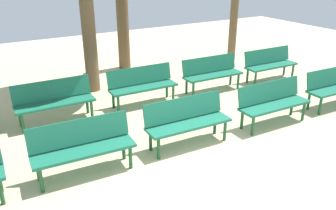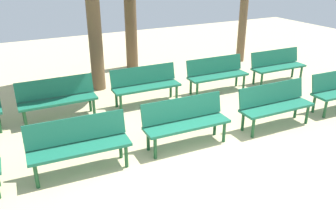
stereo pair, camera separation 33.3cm
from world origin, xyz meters
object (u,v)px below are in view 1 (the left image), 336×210
(bench_r0_c2, at_px, (187,119))
(bench_r1_c4, at_px, (270,63))
(bench_r0_c3, at_px, (273,101))
(bench_r1_c1, at_px, (54,99))
(bench_r1_c3, at_px, (212,72))
(tree_2, at_px, (123,24))
(bench_r0_c1, at_px, (82,144))
(bench_r1_c2, at_px, (142,84))
(tree_3, at_px, (234,19))
(bench_r0_c4, at_px, (335,85))

(bench_r0_c2, bearing_deg, bench_r1_c4, 27.65)
(bench_r0_c3, xyz_separation_m, bench_r1_c1, (-3.85, 2.36, 0.00))
(bench_r1_c3, xyz_separation_m, tree_2, (-1.12, 3.00, 0.85))
(bench_r0_c1, bearing_deg, bench_r1_c2, 48.41)
(bench_r1_c2, xyz_separation_m, tree_2, (0.82, 2.92, 0.85))
(bench_r1_c2, relative_size, tree_2, 0.59)
(bench_r1_c2, height_order, tree_3, tree_3)
(bench_r0_c3, relative_size, tree_2, 0.59)
(bench_r0_c3, relative_size, bench_r1_c2, 1.00)
(bench_r1_c3, bearing_deg, bench_r0_c2, -133.87)
(bench_r1_c1, relative_size, tree_3, 0.58)
(bench_r1_c4, relative_size, tree_2, 0.59)
(bench_r1_c3, bearing_deg, tree_2, 112.28)
(bench_r0_c3, distance_m, tree_2, 5.38)
(bench_r0_c1, distance_m, bench_r1_c4, 6.24)
(bench_r1_c2, bearing_deg, bench_r1_c1, 179.82)
(bench_r0_c2, xyz_separation_m, bench_r1_c4, (4.02, 1.92, 0.00))
(bench_r1_c1, bearing_deg, bench_r1_c4, -1.64)
(bench_r1_c2, xyz_separation_m, bench_r1_c3, (1.95, -0.09, 0.00))
(bench_r1_c3, relative_size, tree_3, 0.59)
(bench_r0_c3, bearing_deg, tree_2, 102.41)
(bench_r0_c2, relative_size, bench_r1_c3, 1.00)
(bench_r0_c4, distance_m, bench_r1_c2, 4.47)
(bench_r0_c3, height_order, bench_r1_c1, same)
(bench_r1_c3, bearing_deg, bench_r1_c1, 179.61)
(bench_r1_c3, bearing_deg, bench_r0_c3, -90.99)
(bench_r0_c4, relative_size, bench_r1_c1, 1.01)
(bench_r0_c2, height_order, bench_r1_c2, same)
(bench_r0_c4, bearing_deg, bench_r1_c3, 132.57)
(bench_r0_c1, bearing_deg, bench_r0_c3, 0.33)
(bench_r0_c3, distance_m, bench_r1_c3, 2.21)
(bench_r1_c3, height_order, tree_3, tree_3)
(bench_r0_c2, distance_m, bench_r1_c3, 2.94)
(bench_r1_c3, relative_size, tree_2, 0.59)
(tree_2, bearing_deg, bench_r1_c2, -105.76)
(bench_r0_c1, distance_m, tree_2, 5.86)
(bench_r0_c3, xyz_separation_m, tree_3, (2.46, 4.23, 0.87))
(bench_r0_c4, xyz_separation_m, bench_r1_c3, (-1.87, 2.23, 0.00))
(bench_r0_c4, bearing_deg, bench_r1_c1, 160.40)
(bench_r0_c3, relative_size, bench_r1_c1, 1.00)
(bench_r0_c2, relative_size, bench_r0_c3, 1.00)
(bench_r0_c3, xyz_separation_m, bench_r0_c4, (1.97, -0.02, 0.00))
(bench_r1_c1, height_order, bench_r1_c4, same)
(bench_r0_c1, height_order, bench_r1_c1, same)
(bench_r1_c1, height_order, tree_3, tree_3)
(bench_r0_c2, xyz_separation_m, bench_r1_c1, (-1.85, 2.21, 0.00))
(bench_r0_c1, height_order, bench_r0_c2, same)
(tree_2, relative_size, tree_3, 0.98)
(bench_r0_c3, bearing_deg, bench_r1_c4, 47.07)
(bench_r0_c3, height_order, bench_r1_c2, same)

